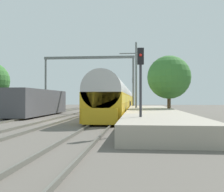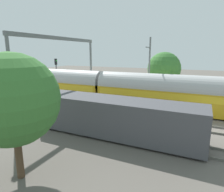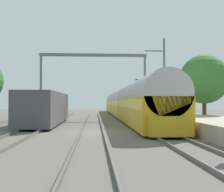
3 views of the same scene
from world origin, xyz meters
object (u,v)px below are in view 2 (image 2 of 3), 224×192
(passenger_train, at_px, (51,83))
(freight_car, at_px, (114,117))
(railway_signal_far, at_px, (56,72))
(person_crossing, at_px, (81,90))
(catenary_gantry, at_px, (61,58))

(passenger_train, bearing_deg, freight_car, -121.87)
(freight_car, bearing_deg, passenger_train, 58.13)
(freight_car, height_order, railway_signal_far, railway_signal_far)
(person_crossing, height_order, railway_signal_far, railway_signal_far)
(passenger_train, distance_m, person_crossing, 4.37)
(railway_signal_far, distance_m, catenary_gantry, 8.88)
(person_crossing, distance_m, catenary_gantry, 7.44)
(person_crossing, bearing_deg, freight_car, 169.00)
(freight_car, distance_m, catenary_gantry, 10.18)
(passenger_train, bearing_deg, catenary_gantry, -128.14)
(passenger_train, height_order, freight_car, passenger_train)
(railway_signal_far, bearing_deg, person_crossing, -96.17)
(railway_signal_far, bearing_deg, freight_car, -126.17)
(freight_car, bearing_deg, catenary_gantry, 62.77)
(freight_car, xyz_separation_m, railway_signal_far, (10.40, 14.23, 1.92))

